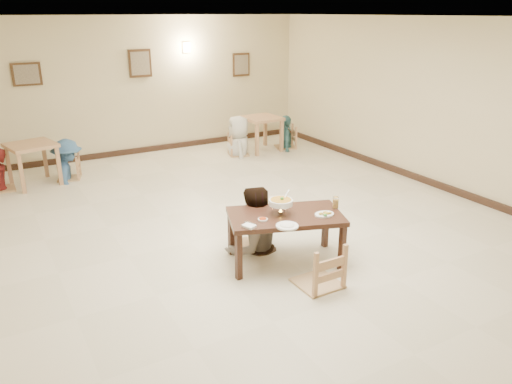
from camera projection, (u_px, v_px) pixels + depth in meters
floor at (246, 229)px, 7.45m from camera, size 10.00×10.00×0.00m
ceiling at (244, 17)px, 6.42m from camera, size 10.00×10.00×0.00m
wall_back at (137, 87)px, 11.02m from camera, size 10.00×0.00×10.00m
wall_right at (444, 106)px, 8.80m from camera, size 0.00×10.00×10.00m
baseboard_back at (142, 150)px, 11.48m from camera, size 8.00×0.06×0.12m
baseboard_right at (433, 183)px, 9.28m from camera, size 0.06×10.00×0.12m
picture_a at (27, 74)px, 9.82m from camera, size 0.55×0.04×0.45m
picture_b at (140, 63)px, 10.86m from camera, size 0.50×0.04×0.60m
picture_c at (241, 65)px, 12.07m from camera, size 0.45×0.04×0.55m
wall_sconce at (186, 47)px, 11.27m from camera, size 0.16×0.05×0.22m
main_table at (285, 220)px, 6.30m from camera, size 1.60×1.23×0.66m
chair_far at (252, 215)px, 6.83m from camera, size 0.41×0.41×0.88m
chair_near at (319, 244)px, 5.77m from camera, size 0.50×0.50×1.06m
main_diner at (253, 187)px, 6.57m from camera, size 0.92×0.75×1.77m
curry_warmer at (281, 202)px, 6.22m from camera, size 0.34×0.30×0.27m
rice_plate_far at (280, 204)px, 6.56m from camera, size 0.26×0.26×0.06m
rice_plate_near at (287, 226)px, 5.90m from camera, size 0.27×0.27×0.06m
fried_plate at (324, 214)px, 6.23m from camera, size 0.26×0.26×0.06m
chili_dish at (263, 219)px, 6.08m from camera, size 0.12×0.12×0.03m
napkin_cutlery at (249, 226)px, 5.89m from camera, size 0.19×0.24×0.03m
drink_glass at (336, 203)px, 6.44m from camera, size 0.08×0.08×0.15m
bg_table_left at (31, 151)px, 9.15m from camera, size 0.95×0.95×0.79m
bg_table_right at (261, 123)px, 11.46m from camera, size 0.83×0.83×0.79m
bg_chair_lr at (67, 157)px, 9.55m from camera, size 0.41×0.41×0.88m
bg_chair_rl at (238, 135)px, 11.17m from camera, size 0.43×0.43×0.92m
bg_chair_rr at (286, 127)px, 11.76m from camera, size 0.47×0.47×0.99m
bg_diner_b at (64, 140)px, 9.44m from camera, size 0.75×1.10×1.56m
bg_diner_c at (238, 116)px, 11.03m from camera, size 0.81×1.00×1.77m
bg_diner_d at (286, 115)px, 11.66m from camera, size 0.74×0.98×1.55m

